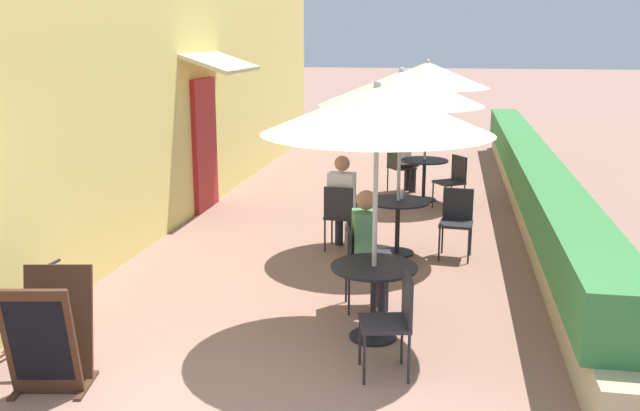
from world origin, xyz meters
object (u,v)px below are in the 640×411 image
(patio_table_near, at_px, (374,285))
(seated_patron_near_right, at_px, (369,244))
(patio_umbrella_near, at_px, (377,110))
(patio_table_mid, at_px, (398,215))
(cafe_chair_near_right, at_px, (358,261))
(bicycle_leaning, at_px, (12,321))
(patio_umbrella_mid, at_px, (401,88))
(cafe_chair_far_left, at_px, (398,164))
(cafe_chair_far_right, at_px, (453,178))
(cafe_chair_near_left, at_px, (394,316))
(cafe_chair_mid_left, at_px, (340,212))
(menu_board, at_px, (50,333))
(patio_table_far, at_px, (424,171))
(cafe_chair_mid_right, at_px, (457,217))
(patio_umbrella_far, at_px, (428,75))
(coffee_cup_mid, at_px, (401,195))
(seated_patron_mid_left, at_px, (343,198))
(seated_patron_far_left, at_px, (404,154))

(patio_table_near, bearing_deg, seated_patron_near_right, 100.15)
(patio_umbrella_near, bearing_deg, patio_table_mid, 89.63)
(cafe_chair_near_right, relative_size, bicycle_leaning, 0.50)
(patio_umbrella_mid, height_order, bicycle_leaning, patio_umbrella_mid)
(cafe_chair_far_left, bearing_deg, cafe_chair_far_right, 5.91)
(cafe_chair_near_right, bearing_deg, seated_patron_near_right, 90.00)
(cafe_chair_near_left, distance_m, patio_umbrella_mid, 3.76)
(cafe_chair_mid_left, bearing_deg, cafe_chair_far_right, 66.47)
(menu_board, bearing_deg, cafe_chair_far_right, 54.46)
(patio_table_far, relative_size, cafe_chair_far_right, 0.92)
(patio_umbrella_mid, bearing_deg, cafe_chair_mid_right, 0.53)
(patio_table_mid, bearing_deg, patio_table_far, 86.18)
(patio_umbrella_far, bearing_deg, patio_table_near, -92.23)
(cafe_chair_mid_left, distance_m, coffee_cup_mid, 0.81)
(bicycle_leaning, bearing_deg, cafe_chair_far_right, 63.43)
(seated_patron_mid_left, height_order, menu_board, seated_patron_mid_left)
(cafe_chair_near_left, relative_size, patio_umbrella_mid, 0.37)
(patio_umbrella_far, xyz_separation_m, menu_board, (-2.64, -7.28, -1.66))
(patio_umbrella_near, relative_size, cafe_chair_mid_left, 2.73)
(cafe_chair_mid_right, distance_m, cafe_chair_far_left, 3.85)
(seated_patron_mid_left, distance_m, seated_patron_far_left, 3.73)
(coffee_cup_mid, bearing_deg, cafe_chair_far_left, 94.73)
(cafe_chair_mid_right, bearing_deg, patio_umbrella_far, -75.05)
(cafe_chair_mid_left, distance_m, cafe_chair_mid_right, 1.49)
(patio_umbrella_near, xyz_separation_m, menu_board, (-2.41, -1.42, -1.66))
(cafe_chair_near_left, distance_m, menu_board, 2.75)
(patio_table_near, bearing_deg, cafe_chair_far_left, 92.29)
(cafe_chair_far_left, bearing_deg, seated_patron_mid_left, -42.04)
(patio_table_near, distance_m, cafe_chair_mid_right, 2.80)
(cafe_chair_near_left, bearing_deg, seated_patron_far_left, -9.66)
(cafe_chair_mid_right, distance_m, patio_table_far, 3.20)
(cafe_chair_near_right, distance_m, coffee_cup_mid, 2.15)
(patio_table_near, xyz_separation_m, patio_table_far, (0.23, 5.85, 0.00))
(patio_umbrella_near, distance_m, seated_patron_far_left, 6.64)
(seated_patron_far_left, height_order, menu_board, seated_patron_far_left)
(patio_table_near, xyz_separation_m, seated_patron_near_right, (-0.13, 0.73, 0.17))
(patio_table_mid, bearing_deg, patio_umbrella_far, 86.18)
(cafe_chair_near_left, relative_size, seated_patron_near_right, 0.70)
(patio_umbrella_near, relative_size, cafe_chair_mid_right, 2.73)
(menu_board, bearing_deg, patio_table_near, 19.94)
(patio_table_near, bearing_deg, cafe_chair_mid_right, 74.26)
(cafe_chair_near_left, bearing_deg, cafe_chair_near_right, 5.91)
(seated_patron_near_right, xyz_separation_m, seated_patron_mid_left, (-0.58, 2.07, 0.00))
(seated_patron_near_right, bearing_deg, cafe_chair_mid_left, -175.96)
(cafe_chair_far_right, bearing_deg, coffee_cup_mid, 129.98)
(seated_patron_mid_left, bearing_deg, cafe_chair_mid_left, -90.00)
(seated_patron_far_left, bearing_deg, cafe_chair_far_right, 1.59)
(patio_umbrella_near, relative_size, seated_patron_far_left, 1.90)
(coffee_cup_mid, bearing_deg, patio_table_near, -90.84)
(bicycle_leaning, bearing_deg, menu_board, -30.38)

